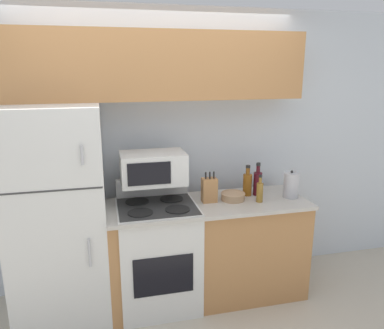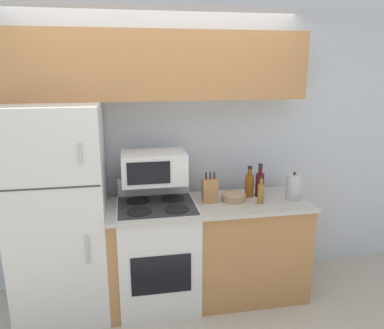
% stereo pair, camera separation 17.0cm
% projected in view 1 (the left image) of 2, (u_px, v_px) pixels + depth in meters
% --- Properties ---
extents(ground_plane, '(12.00, 12.00, 0.00)m').
position_uv_depth(ground_plane, '(174.00, 321.00, 3.09)').
color(ground_plane, beige).
extents(wall_back, '(8.00, 0.05, 2.55)m').
position_uv_depth(wall_back, '(157.00, 152.00, 3.46)').
color(wall_back, silver).
rests_on(wall_back, ground_plane).
extents(lower_cabinets, '(1.73, 0.63, 0.91)m').
position_uv_depth(lower_cabinets, '(208.00, 250.00, 3.34)').
color(lower_cabinets, '#B27A47').
rests_on(lower_cabinets, ground_plane).
extents(refrigerator, '(0.74, 0.73, 1.77)m').
position_uv_depth(refrigerator, '(58.00, 215.00, 3.00)').
color(refrigerator, silver).
rests_on(refrigerator, ground_plane).
extents(upper_cabinets, '(2.47, 0.34, 0.56)m').
position_uv_depth(upper_cabinets, '(158.00, 66.00, 3.08)').
color(upper_cabinets, '#B27A47').
rests_on(upper_cabinets, refrigerator).
extents(stove, '(0.66, 0.61, 1.08)m').
position_uv_depth(stove, '(158.00, 254.00, 3.22)').
color(stove, silver).
rests_on(stove, ground_plane).
extents(microwave, '(0.54, 0.35, 0.26)m').
position_uv_depth(microwave, '(153.00, 168.00, 3.14)').
color(microwave, silver).
rests_on(microwave, stove).
extents(knife_block, '(0.13, 0.09, 0.27)m').
position_uv_depth(knife_block, '(209.00, 190.00, 3.20)').
color(knife_block, '#B27A47').
rests_on(knife_block, lower_cabinets).
extents(bowl, '(0.21, 0.21, 0.07)m').
position_uv_depth(bowl, '(233.00, 196.00, 3.26)').
color(bowl, tan).
rests_on(bowl, lower_cabinets).
extents(bottle_whiskey, '(0.08, 0.08, 0.28)m').
position_uv_depth(bottle_whiskey, '(247.00, 184.00, 3.36)').
color(bottle_whiskey, brown).
rests_on(bottle_whiskey, lower_cabinets).
extents(bottle_vinegar, '(0.06, 0.06, 0.24)m').
position_uv_depth(bottle_vinegar, '(260.00, 191.00, 3.20)').
color(bottle_vinegar, olive).
rests_on(bottle_vinegar, lower_cabinets).
extents(bottle_wine_red, '(0.08, 0.08, 0.30)m').
position_uv_depth(bottle_wine_red, '(258.00, 182.00, 3.37)').
color(bottle_wine_red, '#470F19').
rests_on(bottle_wine_red, lower_cabinets).
extents(kettle, '(0.13, 0.13, 0.25)m').
position_uv_depth(kettle, '(291.00, 185.00, 3.31)').
color(kettle, '#B7B7BC').
rests_on(kettle, lower_cabinets).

